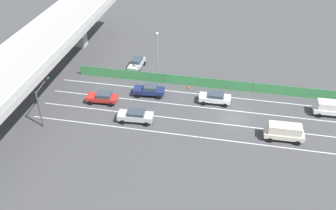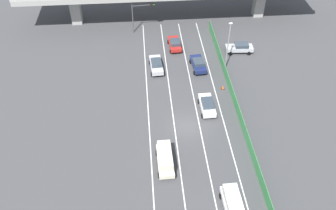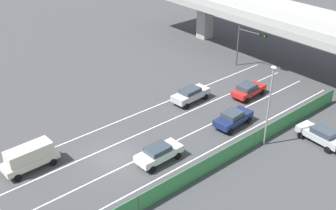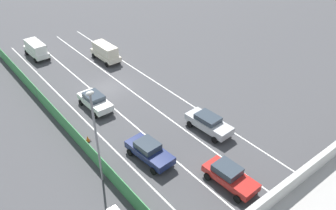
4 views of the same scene
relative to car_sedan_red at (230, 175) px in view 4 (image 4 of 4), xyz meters
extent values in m
plane|color=#424244|center=(-0.14, -18.55, -0.89)|extent=(300.00, 300.00, 0.00)
cube|color=silver|center=(-5.12, -14.20, -0.89)|extent=(0.14, 44.70, 0.01)
cube|color=silver|center=(-1.80, -14.20, -0.89)|extent=(0.14, 44.70, 0.01)
cube|color=silver|center=(1.52, -14.20, -0.89)|extent=(0.14, 44.70, 0.01)
cube|color=silver|center=(4.84, -14.20, -0.89)|extent=(0.14, 44.70, 0.01)
cube|color=#B2B2AD|center=(-0.14, 6.09, 6.17)|extent=(53.58, 0.30, 0.90)
cube|color=#3D8E4C|center=(6.96, -14.20, -0.09)|extent=(0.06, 40.70, 1.60)
cylinder|color=#4C514C|center=(6.96, -20.98, -0.09)|extent=(0.10, 0.10, 1.60)
cylinder|color=#4C514C|center=(6.96, -7.42, -0.09)|extent=(0.10, 0.10, 1.60)
cube|color=red|center=(0.00, 0.10, -0.13)|extent=(2.01, 4.44, 0.57)
cube|color=#333D47|center=(0.01, -0.27, 0.44)|extent=(1.68, 2.07, 0.56)
cylinder|color=black|center=(-0.98, 1.53, -0.57)|extent=(0.25, 0.65, 0.64)
cylinder|color=black|center=(0.82, 1.62, -0.57)|extent=(0.25, 0.65, 0.64)
cylinder|color=black|center=(-0.83, -1.42, -0.57)|extent=(0.25, 0.65, 0.64)
cylinder|color=black|center=(0.97, -1.34, -0.57)|extent=(0.25, 0.65, 0.64)
cube|color=silver|center=(3.09, -31.37, -0.11)|extent=(1.86, 4.71, 0.60)
cube|color=silver|center=(3.09, -31.37, 0.69)|extent=(1.63, 3.87, 1.01)
cylinder|color=black|center=(2.17, -29.80, -0.57)|extent=(0.23, 0.64, 0.64)
cylinder|color=black|center=(3.94, -29.76, -0.57)|extent=(0.23, 0.64, 0.64)
cylinder|color=black|center=(2.24, -32.98, -0.57)|extent=(0.23, 0.64, 0.64)
cylinder|color=black|center=(4.00, -32.94, -0.57)|extent=(0.23, 0.64, 0.64)
cube|color=silver|center=(2.96, -15.66, -0.08)|extent=(1.86, 4.45, 0.66)
cube|color=#333D47|center=(2.96, -15.82, 0.49)|extent=(1.60, 2.18, 0.47)
cylinder|color=black|center=(2.04, -14.18, -0.57)|extent=(0.23, 0.64, 0.64)
cylinder|color=black|center=(3.81, -14.15, -0.57)|extent=(0.23, 0.64, 0.64)
cylinder|color=black|center=(2.10, -17.18, -0.57)|extent=(0.23, 0.64, 0.64)
cylinder|color=black|center=(3.87, -17.15, -0.57)|extent=(0.23, 0.64, 0.64)
cube|color=beige|center=(-3.50, -24.80, -0.11)|extent=(1.87, 4.87, 0.61)
cube|color=beige|center=(-3.50, -24.80, 0.76)|extent=(1.64, 4.00, 1.12)
cylinder|color=black|center=(-4.42, -23.17, -0.57)|extent=(0.23, 0.64, 0.64)
cylinder|color=black|center=(-2.65, -23.14, -0.57)|extent=(0.23, 0.64, 0.64)
cylinder|color=black|center=(-4.35, -26.46, -0.57)|extent=(0.23, 0.64, 0.64)
cylinder|color=black|center=(-2.58, -26.43, -0.57)|extent=(0.23, 0.64, 0.64)
cube|color=navy|center=(3.12, -6.03, -0.09)|extent=(2.15, 4.62, 0.64)
cube|color=#333D47|center=(3.14, -6.26, 0.48)|extent=(1.73, 2.01, 0.52)
cylinder|color=black|center=(2.10, -4.57, -0.57)|extent=(0.27, 0.66, 0.64)
cylinder|color=black|center=(3.90, -4.43, -0.57)|extent=(0.27, 0.66, 0.64)
cylinder|color=black|center=(2.34, -7.62, -0.57)|extent=(0.27, 0.66, 0.64)
cylinder|color=black|center=(4.14, -7.48, -0.57)|extent=(0.27, 0.66, 0.64)
cube|color=#B7BABC|center=(-3.45, -5.78, -0.06)|extent=(2.04, 4.73, 0.69)
cube|color=#333D47|center=(-3.44, -5.92, 0.51)|extent=(1.69, 2.29, 0.46)
cylinder|color=black|center=(-4.42, -4.25, -0.57)|extent=(0.26, 0.65, 0.64)
cylinder|color=black|center=(-2.65, -4.15, -0.57)|extent=(0.26, 0.65, 0.64)
cylinder|color=black|center=(-4.24, -7.40, -0.57)|extent=(0.26, 0.65, 0.64)
cylinder|color=black|center=(-2.47, -7.30, -0.57)|extent=(0.26, 0.65, 0.64)
cylinder|color=gray|center=(7.40, -6.41, 3.00)|extent=(0.16, 0.16, 7.79)
ellipsoid|color=silver|center=(7.40, -6.41, 7.08)|extent=(0.60, 0.36, 0.28)
cone|color=orange|center=(6.08, -11.38, -0.58)|extent=(0.36, 0.36, 0.62)
cube|color=black|center=(6.08, -11.38, -0.88)|extent=(0.47, 0.47, 0.03)
camera|label=1|loc=(-41.82, -17.77, 29.16)|focal=40.11mm
camera|label=2|loc=(-5.38, -51.54, 33.05)|focal=38.48mm
camera|label=3|loc=(26.96, -35.15, 21.96)|focal=45.46mm
camera|label=4|loc=(15.18, 11.56, 18.65)|focal=36.31mm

